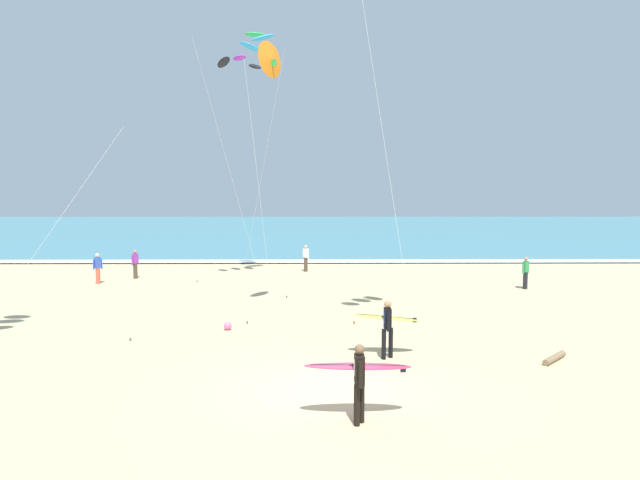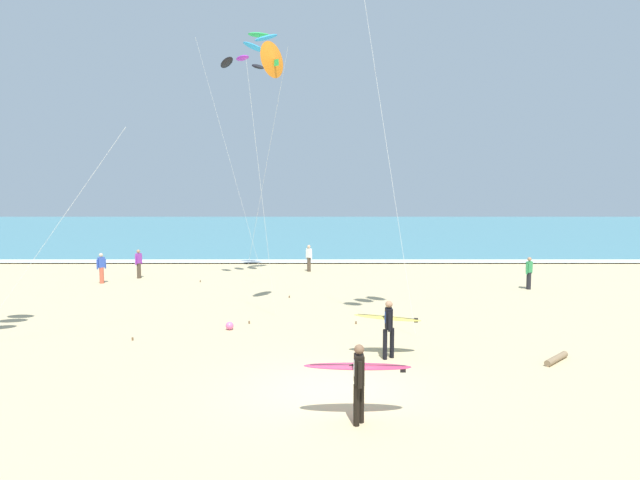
{
  "view_description": "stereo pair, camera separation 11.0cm",
  "coord_description": "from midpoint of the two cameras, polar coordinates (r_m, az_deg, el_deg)",
  "views": [
    {
      "loc": [
        -0.35,
        -13.04,
        4.91
      ],
      "look_at": [
        -0.18,
        4.83,
        3.25
      ],
      "focal_mm": 30.99,
      "sensor_mm": 36.0,
      "label": 1
    },
    {
      "loc": [
        -0.24,
        -13.04,
        4.91
      ],
      "look_at": [
        -0.18,
        4.83,
        3.25
      ],
      "focal_mm": 30.99,
      "sensor_mm": 36.0,
      "label": 2
    }
  ],
  "objects": [
    {
      "name": "ocean_water",
      "position": [
        66.59,
        0.08,
        1.1
      ],
      "size": [
        160.0,
        60.0,
        0.08
      ],
      "primitive_type": "cube",
      "color": "teal",
      "rests_on": "ground"
    },
    {
      "name": "beach_ball",
      "position": [
        19.76,
        -9.32,
        -8.74
      ],
      "size": [
        0.28,
        0.28,
        0.28
      ],
      "primitive_type": "sphere",
      "color": "pink",
      "rests_on": "ground"
    },
    {
      "name": "surfer_trailing",
      "position": [
        11.99,
        4.08,
        -13.51
      ],
      "size": [
        2.33,
        0.89,
        1.71
      ],
      "color": "black",
      "rests_on": "ground"
    },
    {
      "name": "kite_arc_emerald_near",
      "position": [
        31.39,
        -6.32,
        19.8
      ],
      "size": [
        4.3,
        3.01,
        13.17
      ],
      "color": "#2D99DB",
      "rests_on": "ground"
    },
    {
      "name": "bystander_green_top",
      "position": [
        28.96,
        20.71,
        -3.18
      ],
      "size": [
        0.41,
        0.34,
        1.59
      ],
      "color": "black",
      "rests_on": "ground"
    },
    {
      "name": "bystander_white_top",
      "position": [
        32.87,
        -1.23,
        -1.87
      ],
      "size": [
        0.38,
        0.37,
        1.59
      ],
      "color": "#4C3D2D",
      "rests_on": "ground"
    },
    {
      "name": "surfer_lead",
      "position": [
        16.38,
        7.08,
        -8.41
      ],
      "size": [
        2.01,
        0.9,
        1.71
      ],
      "color": "black",
      "rests_on": "ground"
    },
    {
      "name": "bystander_blue_top",
      "position": [
        30.9,
        -21.71,
        -2.7
      ],
      "size": [
        0.38,
        0.37,
        1.59
      ],
      "color": "#D8593F",
      "rests_on": "ground"
    },
    {
      "name": "bystander_purple_top",
      "position": [
        31.97,
        -18.29,
        -2.34
      ],
      "size": [
        0.3,
        0.46,
        1.59
      ],
      "color": "#4C3D2D",
      "rests_on": "ground"
    },
    {
      "name": "kite_delta_amber_low",
      "position": [
        21.68,
        -4.88,
        18.01
      ],
      "size": [
        1.36,
        1.96,
        10.41
      ],
      "color": "orange",
      "rests_on": "ground"
    },
    {
      "name": "kite_arc_violet_far",
      "position": [
        29.49,
        -8.06,
        17.65
      ],
      "size": [
        3.78,
        5.04,
        11.59
      ],
      "color": "black",
      "rests_on": "ground"
    },
    {
      "name": "driftwood_log",
      "position": [
        17.44,
        23.22,
        -11.17
      ],
      "size": [
        1.02,
        1.03,
        0.18
      ],
      "primitive_type": "cylinder",
      "rotation": [
        0.0,
        1.57,
        0.79
      ],
      "color": "#846B4C",
      "rests_on": "ground"
    },
    {
      "name": "shoreline_foam",
      "position": [
        37.03,
        0.28,
        -2.19
      ],
      "size": [
        160.0,
        1.6,
        0.01
      ],
      "primitive_type": "cube",
      "color": "white",
      "rests_on": "ocean_water"
    },
    {
      "name": "ground_plane",
      "position": [
        13.93,
        1.08,
        -15.33
      ],
      "size": [
        160.0,
        160.0,
        0.0
      ],
      "primitive_type": "plane",
      "color": "tan"
    }
  ]
}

